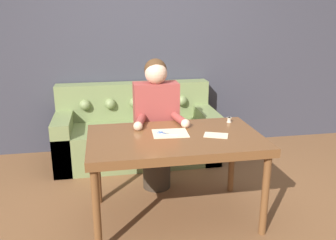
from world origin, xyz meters
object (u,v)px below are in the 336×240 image
(dining_table, at_px, (175,144))
(person, at_px, (156,124))
(scissors, at_px, (164,133))
(thread_spool, at_px, (229,120))
(couch, at_px, (136,133))

(dining_table, distance_m, person, 0.58)
(scissors, bearing_deg, person, 88.49)
(scissors, height_order, thread_spool, thread_spool)
(scissors, bearing_deg, dining_table, -43.78)
(dining_table, xyz_separation_m, scissors, (-0.08, 0.08, 0.08))
(scissors, bearing_deg, couch, 94.77)
(person, height_order, scissors, person)
(couch, relative_size, thread_spool, 41.84)
(dining_table, distance_m, scissors, 0.13)
(dining_table, height_order, couch, couch)
(couch, distance_m, scissors, 1.40)
(person, xyz_separation_m, scissors, (-0.01, -0.51, 0.08))
(dining_table, bearing_deg, scissors, 136.22)
(dining_table, xyz_separation_m, thread_spool, (0.57, 0.28, 0.10))
(dining_table, relative_size, couch, 0.76)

